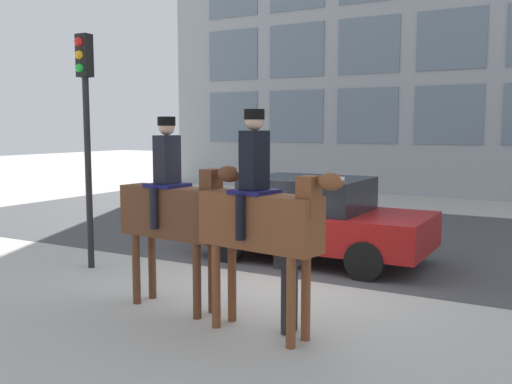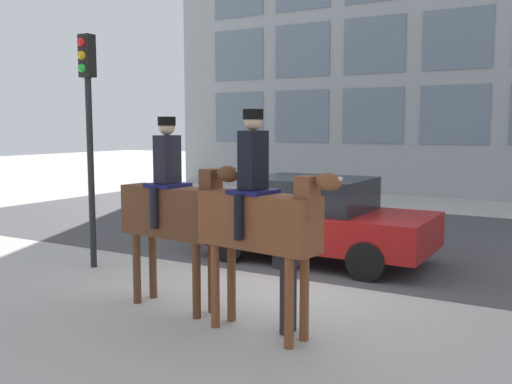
% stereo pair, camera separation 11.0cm
% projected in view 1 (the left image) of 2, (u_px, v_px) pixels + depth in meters
% --- Properties ---
extents(ground_plane, '(80.00, 80.00, 0.00)m').
position_uv_depth(ground_plane, '(279.00, 286.00, 8.90)').
color(ground_plane, '#B2AFA8').
extents(road_surface, '(23.16, 8.50, 0.01)m').
position_uv_depth(road_surface, '(374.00, 236.00, 13.02)').
color(road_surface, '#444447').
rests_on(road_surface, ground_plane).
extents(mounted_horse_lead, '(2.00, 0.65, 2.61)m').
position_uv_depth(mounted_horse_lead, '(174.00, 208.00, 7.66)').
color(mounted_horse_lead, '#59331E').
rests_on(mounted_horse_lead, ground_plane).
extents(mounted_horse_companion, '(1.96, 0.66, 2.68)m').
position_uv_depth(mounted_horse_companion, '(261.00, 217.00, 6.68)').
color(mounted_horse_companion, brown).
rests_on(mounted_horse_companion, ground_plane).
extents(pedestrian_bystander, '(0.83, 0.43, 1.58)m').
position_uv_depth(pedestrian_bystander, '(288.00, 257.00, 6.81)').
color(pedestrian_bystander, '#232328').
rests_on(pedestrian_bystander, ground_plane).
extents(street_car_near_lane, '(4.25, 2.05, 1.54)m').
position_uv_depth(street_car_near_lane, '(312.00, 218.00, 10.60)').
color(street_car_near_lane, maroon).
rests_on(street_car_near_lane, ground_plane).
extents(traffic_light, '(0.24, 0.29, 4.04)m').
position_uv_depth(traffic_light, '(86.00, 113.00, 9.77)').
color(traffic_light, black).
rests_on(traffic_light, ground_plane).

